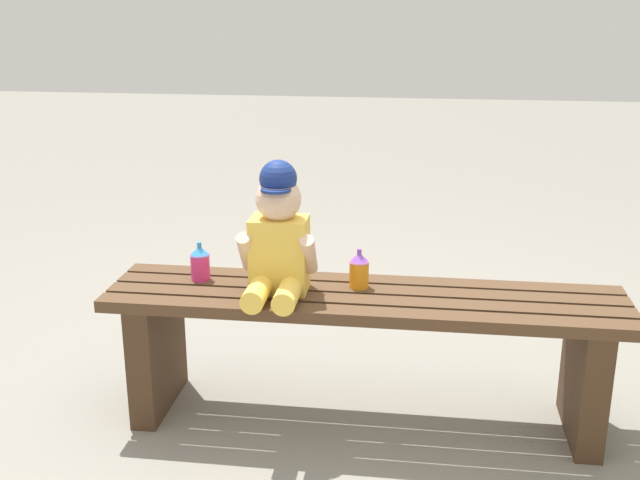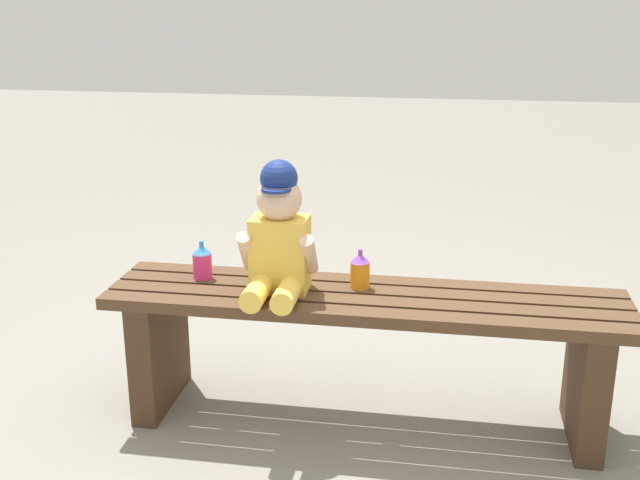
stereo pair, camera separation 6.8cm
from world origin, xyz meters
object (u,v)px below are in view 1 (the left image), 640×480
at_px(sippy_cup_left, 200,262).
at_px(sippy_cup_right, 359,269).
at_px(child_figure, 278,237).
at_px(park_bench, 364,335).

distance_m(sippy_cup_left, sippy_cup_right, 0.50).
height_order(child_figure, sippy_cup_left, child_figure).
bearing_deg(sippy_cup_left, sippy_cup_right, 0.00).
xyz_separation_m(park_bench, sippy_cup_left, (-0.52, 0.05, 0.20)).
relative_size(sippy_cup_left, sippy_cup_right, 1.00).
bearing_deg(sippy_cup_left, park_bench, -5.52).
bearing_deg(child_figure, sippy_cup_left, 164.01).
distance_m(child_figure, sippy_cup_left, 0.30).
distance_m(park_bench, sippy_cup_left, 0.56).
xyz_separation_m(child_figure, sippy_cup_left, (-0.27, 0.08, -0.12)).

